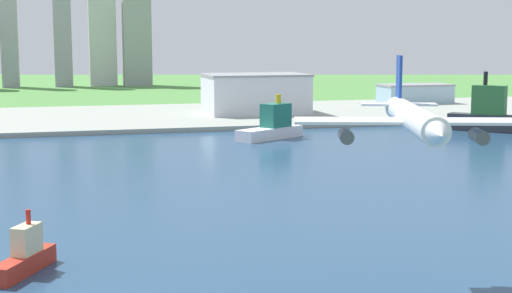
{
  "coord_description": "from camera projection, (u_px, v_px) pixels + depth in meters",
  "views": [
    {
      "loc": [
        -48.4,
        54.41,
        45.22
      ],
      "look_at": [
        -12.05,
        189.0,
        25.56
      ],
      "focal_mm": 52.99,
      "sensor_mm": 36.0,
      "label": 1
    }
  ],
  "objects": [
    {
      "name": "ground_plane",
      "position": [
        205.0,
        176.0,
        253.59
      ],
      "size": [
        2400.0,
        2400.0,
        0.0
      ],
      "primitive_type": "plane",
      "color": "#4C873F"
    },
    {
      "name": "water_bay",
      "position": [
        250.0,
        215.0,
        196.22
      ],
      "size": [
        840.0,
        360.0,
        0.15
      ],
      "primitive_type": "cube",
      "color": "navy",
      "rests_on": "ground"
    },
    {
      "name": "industrial_pier",
      "position": [
        140.0,
        117.0,
        435.04
      ],
      "size": [
        840.0,
        140.0,
        2.5
      ],
      "primitive_type": "cube",
      "color": "#969C91",
      "rests_on": "ground"
    },
    {
      "name": "airplane_landing",
      "position": [
        414.0,
        120.0,
        126.99
      ],
      "size": [
        41.02,
        44.85,
        14.61
      ],
      "color": "silver"
    },
    {
      "name": "container_barge",
      "position": [
        492.0,
        115.0,
        374.21
      ],
      "size": [
        37.55,
        37.25,
        29.7
      ],
      "color": "#2D3338",
      "rests_on": "water_bay"
    },
    {
      "name": "ferry_boat",
      "position": [
        272.0,
        126.0,
        348.53
      ],
      "size": [
        36.13,
        28.44,
        20.17
      ],
      "color": "white",
      "rests_on": "water_bay"
    },
    {
      "name": "tugboat_small",
      "position": [
        25.0,
        256.0,
        147.17
      ],
      "size": [
        12.35,
        18.29,
        12.18
      ],
      "color": "#B22D1E",
      "rests_on": "water_bay"
    },
    {
      "name": "warehouse_main",
      "position": [
        255.0,
        93.0,
        444.53
      ],
      "size": [
        59.08,
        40.08,
        23.15
      ],
      "color": "silver",
      "rests_on": "industrial_pier"
    },
    {
      "name": "warehouse_annex",
      "position": [
        415.0,
        94.0,
        516.22
      ],
      "size": [
        47.86,
        25.14,
        13.04
      ],
      "color": "#99BCD1",
      "rests_on": "industrial_pier"
    },
    {
      "name": "distant_skyline",
      "position": [
        56.0,
        32.0,
        733.4
      ],
      "size": [
        204.18,
        64.6,
        125.75
      ],
      "color": "#B9BABB",
      "rests_on": "ground"
    }
  ]
}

